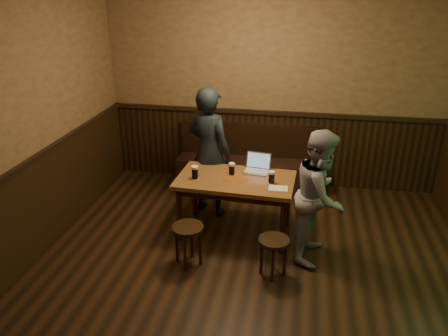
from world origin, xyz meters
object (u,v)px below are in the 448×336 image
(bench, at_px, (249,167))
(stool_left, at_px, (188,234))
(pint_mid, at_px, (232,169))
(laptop, at_px, (257,167))
(pint_left, at_px, (195,172))
(pub_table, at_px, (235,186))
(stool_right, at_px, (274,246))
(pint_right, at_px, (272,177))
(person_grey, at_px, (320,196))
(person_suit, at_px, (209,152))

(bench, xyz_separation_m, stool_left, (-0.41, -2.15, 0.07))
(pint_mid, xyz_separation_m, laptop, (0.29, 0.18, -0.02))
(pint_left, height_order, laptop, laptop)
(pub_table, distance_m, stool_right, 1.00)
(pint_right, bearing_deg, pub_table, 171.64)
(bench, relative_size, person_grey, 1.45)
(bench, relative_size, pint_right, 14.21)
(pub_table, relative_size, person_grey, 0.95)
(pub_table, relative_size, pint_left, 8.69)
(pint_mid, xyz_separation_m, person_grey, (1.06, -0.40, -0.07))
(pub_table, xyz_separation_m, stool_right, (0.54, -0.79, -0.30))
(person_suit, bearing_deg, stool_left, 113.04)
(pint_mid, bearing_deg, laptop, 31.64)
(laptop, bearing_deg, pint_mid, -140.84)
(pint_left, relative_size, person_grey, 0.11)
(pub_table, relative_size, pint_right, 9.31)
(pub_table, relative_size, pint_mid, 9.25)
(bench, bearing_deg, stool_right, -76.15)
(stool_left, bearing_deg, laptop, 57.87)
(bench, xyz_separation_m, stool_right, (0.54, -2.19, 0.05))
(pint_mid, distance_m, pint_right, 0.52)
(stool_right, xyz_separation_m, pint_right, (-0.10, 0.72, 0.47))
(laptop, xyz_separation_m, person_grey, (0.76, -0.58, -0.05))
(pub_table, xyz_separation_m, laptop, (0.23, 0.27, 0.16))
(stool_right, height_order, laptop, laptop)
(pint_mid, height_order, person_suit, person_suit)
(person_grey, bearing_deg, stool_left, 120.53)
(bench, xyz_separation_m, pint_mid, (-0.06, -1.31, 0.52))
(pint_right, bearing_deg, pint_mid, 162.88)
(pint_mid, distance_m, laptop, 0.35)
(bench, xyz_separation_m, pub_table, (-0.00, -1.40, 0.34))
(stool_right, relative_size, pint_left, 2.70)
(person_suit, bearing_deg, stool_right, 148.96)
(stool_left, relative_size, pint_mid, 3.07)
(pub_table, relative_size, person_suit, 0.83)
(laptop, distance_m, person_suit, 0.71)
(stool_right, relative_size, pint_mid, 2.87)
(bench, height_order, person_suit, person_suit)
(bench, relative_size, stool_right, 4.92)
(pint_left, relative_size, pint_mid, 1.06)
(person_suit, bearing_deg, pint_mid, 154.01)
(bench, bearing_deg, person_grey, -59.75)
(stool_right, bearing_deg, pint_left, 146.09)
(pub_table, relative_size, laptop, 4.25)
(pint_left, distance_m, person_grey, 1.49)
(stool_right, distance_m, person_suit, 1.69)
(pint_mid, relative_size, laptop, 0.46)
(stool_left, bearing_deg, bench, 79.23)
(stool_left, bearing_deg, pint_mid, 67.55)
(pint_mid, bearing_deg, pint_left, -154.92)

